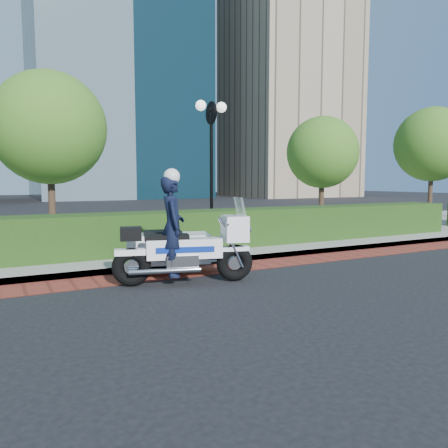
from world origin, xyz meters
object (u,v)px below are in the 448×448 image
lamppost (211,148)px  police_motorcycle (176,242)px  tree_d (432,144)px  tree_b (49,128)px  tree_c (322,153)px

lamppost → police_motorcycle: lamppost is taller
tree_d → police_motorcycle: bearing=-159.6°
lamppost → tree_d: bearing=6.2°
tree_b → tree_d: bearing=0.0°
tree_d → police_motorcycle: tree_d is taller
tree_b → tree_c: size_ratio=1.14×
tree_b → tree_d: size_ratio=0.95×
lamppost → tree_d: 12.09m
lamppost → tree_d: size_ratio=0.82×
lamppost → police_motorcycle: size_ratio=1.59×
lamppost → police_motorcycle: 5.56m
police_motorcycle → tree_c: bearing=48.6°
tree_b → police_motorcycle: 6.35m
tree_c → police_motorcycle: size_ratio=1.63×
tree_c → police_motorcycle: (-8.37, -5.51, -2.30)m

